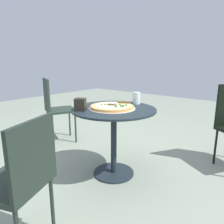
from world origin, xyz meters
TOP-DOWN VIEW (x-y plane):
  - ground_plane at (0.00, 0.00)m, footprint 10.00×10.00m
  - patio_table at (0.00, 0.00)m, footprint 0.81×0.81m
  - pizza_on_tray at (-0.01, -0.01)m, footprint 0.45×0.45m
  - pizza_server at (0.03, 0.03)m, footprint 0.21×0.14m
  - drinking_cup at (0.04, 0.32)m, footprint 0.08×0.08m
  - napkin_dispenser at (-0.18, -0.27)m, footprint 0.13×0.13m
  - patio_chair_near at (-1.20, 0.18)m, footprint 0.50×0.50m
  - patio_chair_corner at (0.18, -1.05)m, footprint 0.47×0.47m

SIDE VIEW (x-z plane):
  - ground_plane at x=0.00m, z-range 0.00..0.00m
  - patio_chair_corner at x=0.18m, z-range 0.08..0.92m
  - patio_table at x=0.00m, z-range 0.17..0.86m
  - patio_chair_near at x=-1.20m, z-range 0.08..0.98m
  - pizza_on_tray at x=-0.01m, z-range 0.68..0.73m
  - pizza_server at x=0.03m, z-range 0.74..0.75m
  - napkin_dispenser at x=-0.18m, z-range 0.69..0.80m
  - drinking_cup at x=0.04m, z-range 0.69..0.81m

